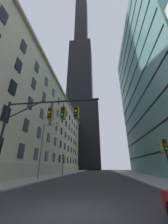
{
  "coord_description": "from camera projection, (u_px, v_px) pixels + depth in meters",
  "views": [
    {
      "loc": [
        1.37,
        -6.28,
        1.73
      ],
      "look_at": [
        -3.11,
        29.19,
        17.13
      ],
      "focal_mm": 20.44,
      "sensor_mm": 36.0,
      "label": 1
    }
  ],
  "objects": [
    {
      "name": "traffic_light_far_left",
      "position": [
        63.0,
        158.0,
        26.02
      ],
      "size": [
        0.4,
        0.63,
        3.98
      ],
      "color": "black",
      "rests_on": "sidewalk_left"
    },
    {
      "name": "street_lamppost",
      "position": [
        44.0,
        144.0,
        20.1
      ],
      "size": [
        2.45,
        0.32,
        8.2
      ],
      "color": "#47474C",
      "rests_on": "sidewalk_left"
    },
    {
      "name": "station_building",
      "position": [
        36.0,
        128.0,
        41.24
      ],
      "size": [
        16.82,
        74.84,
        26.42
      ],
      "color": "#BCAF93",
      "rests_on": "ground"
    },
    {
      "name": "traffic_signal_mast",
      "position": [
        45.0,
        120.0,
        10.48
      ],
      "size": [
        8.22,
        0.63,
        6.99
      ],
      "color": "black",
      "rests_on": "sidewalk_left"
    },
    {
      "name": "ground_plane",
      "position": [
        70.0,
        214.0,
        5.18
      ],
      "size": [
        102.0,
        160.0,
        0.1
      ],
      "primitive_type": "cube",
      "color": "#28282B"
    },
    {
      "name": "dark_skyscraper",
      "position": [
        81.0,
        87.0,
        102.66
      ],
      "size": [
        26.54,
        26.54,
        200.72
      ],
      "color": "black",
      "rests_on": "ground"
    },
    {
      "name": "traffic_light_near_right",
      "position": [
        165.0,
        148.0,
        9.99
      ],
      "size": [
        0.4,
        0.63,
        3.66
      ],
      "color": "black",
      "rests_on": "sidewalk_right"
    }
  ]
}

